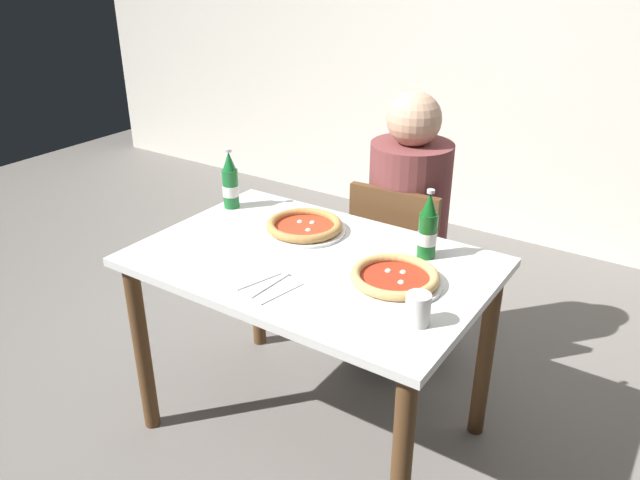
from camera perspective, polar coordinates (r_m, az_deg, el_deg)
ground_plane at (r=2.58m, az=-0.64°, el=-16.65°), size 8.00×8.00×0.00m
back_wall_tiled at (r=3.95m, az=18.54°, el=18.04°), size 7.00×0.10×2.60m
dining_table_main at (r=2.20m, az=-0.72°, el=-4.32°), size 1.20×0.80×0.75m
chair_behind_table at (r=2.72m, az=7.38°, el=-2.04°), size 0.42×0.42×0.85m
diner_seated at (r=2.72m, az=7.89°, el=0.30°), size 0.34×0.34×1.21m
pizza_margherita_near at (r=2.34m, az=-1.44°, el=1.22°), size 0.31×0.31×0.04m
pizza_marinara_far at (r=2.00m, az=6.85°, el=-3.43°), size 0.31×0.31×0.04m
beer_bottle_left at (r=2.15m, az=9.80°, el=0.98°), size 0.07×0.07×0.25m
beer_bottle_center at (r=2.56m, az=-8.18°, el=5.16°), size 0.07×0.07×0.25m
napkin_with_cutlery at (r=2.00m, az=-5.16°, el=-4.01°), size 0.21×0.21×0.01m
paper_cup at (r=1.79m, az=8.93°, el=-6.25°), size 0.07×0.07×0.09m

